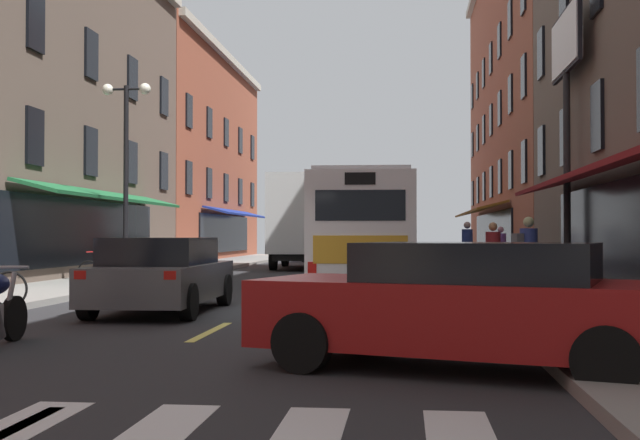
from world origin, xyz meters
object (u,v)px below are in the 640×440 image
billboard_sign (566,71)px  street_lamp_twin (126,172)px  transit_bus (366,229)px  sedan_far (162,274)px  pedestrian_rear (493,255)px  sedan_mid (467,304)px  pedestrian_far (501,250)px  pedestrian_near (528,255)px  pedestrian_mid (467,247)px  box_truck (304,222)px  sedan_near (322,249)px  bicycle_near (107,272)px

billboard_sign → street_lamp_twin: 12.31m
transit_bus → sedan_far: size_ratio=2.77×
transit_bus → sedan_far: transit_bus is taller
billboard_sign → transit_bus: (-5.31, 3.29, -4.05)m
pedestrian_rear → transit_bus: bearing=-19.9°
sedan_mid → pedestrian_far: (2.59, 18.97, 0.25)m
pedestrian_near → pedestrian_far: size_ratio=1.06×
pedestrian_far → pedestrian_mid: bearing=-99.0°
billboard_sign → box_truck: (-8.51, 13.36, -3.66)m
billboard_sign → pedestrian_far: bearing=97.7°
street_lamp_twin → transit_bus: bearing=19.2°
box_truck → pedestrian_mid: (6.43, -7.49, -0.97)m
box_truck → sedan_far: (-0.18, -19.77, -1.30)m
transit_bus → pedestrian_rear: (3.30, -4.50, -0.66)m
pedestrian_near → billboard_sign: bearing=141.9°
pedestrian_mid → pedestrian_far: bearing=140.3°
transit_bus → pedestrian_mid: (3.23, 2.59, -0.58)m
sedan_near → bicycle_near: bearing=-97.0°
transit_bus → box_truck: size_ratio=1.74×
sedan_near → sedan_far: sedan_far is taller
box_truck → pedestrian_rear: box_truck is taller
pedestrian_far → transit_bus: bearing=-94.3°
sedan_near → street_lamp_twin: (-3.30, -22.43, 2.55)m
bicycle_near → pedestrian_rear: pedestrian_rear is taller
billboard_sign → sedan_far: billboard_sign is taller
billboard_sign → bicycle_near: billboard_sign is taller
street_lamp_twin → sedan_near: bearing=81.6°
sedan_near → pedestrian_mid: pedestrian_mid is taller
transit_bus → pedestrian_rear: 5.62m
sedan_near → sedan_far: bearing=-89.9°
bicycle_near → pedestrian_near: pedestrian_near is taller
box_truck → pedestrian_near: size_ratio=4.21×
transit_bus → pedestrian_far: transit_bus is taller
sedan_far → pedestrian_far: size_ratio=2.79×
box_truck → sedan_far: bearing=-90.5°
bicycle_near → pedestrian_mid: (9.66, 7.10, 0.55)m
box_truck → sedan_far: box_truck is taller
pedestrian_mid → pedestrian_rear: size_ratio=1.08×
pedestrian_mid → street_lamp_twin: bearing=-45.8°
sedan_mid → pedestrian_near: (1.86, 8.14, 0.33)m
billboard_sign → street_lamp_twin: (-12.03, 0.94, -2.43)m
transit_bus → sedan_near: 20.40m
pedestrian_near → street_lamp_twin: (-10.41, 5.14, 2.22)m
sedan_near → pedestrian_mid: size_ratio=2.47×
sedan_near → pedestrian_rear: (6.73, -24.59, 0.27)m
sedan_mid → pedestrian_rear: size_ratio=2.93×
billboard_sign → pedestrian_mid: (-2.08, 5.88, -4.63)m
sedan_far → pedestrian_mid: size_ratio=2.54×
box_truck → bicycle_near: size_ratio=4.18×
transit_bus → bicycle_near: (-6.43, -4.52, -1.13)m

